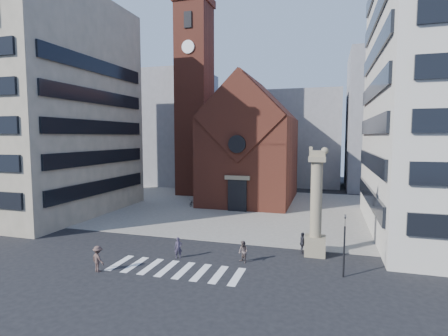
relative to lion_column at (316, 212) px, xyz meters
The scene contains 22 objects.
ground 11.01m from the lion_column, 163.32° to the right, with size 120.00×120.00×0.00m, color black.
piazza 19.18m from the lion_column, 122.03° to the left, with size 46.00×30.00×0.05m, color gray.
zebra_crossing 11.72m from the lion_column, 147.61° to the right, with size 10.20×3.20×0.01m, color white, non-canonical shape.
church 24.62m from the lion_column, 114.43° to the left, with size 12.00×16.65×18.00m.
campanile 34.29m from the lion_column, 128.68° to the left, with size 5.50×5.50×31.20m.
building_left 36.01m from the lion_column, 168.37° to the left, with size 18.00×20.00×26.00m, color tan.
bg_block_left 48.23m from the lion_column, 129.04° to the left, with size 16.00×14.00×22.00m, color gray.
bg_block_mid 42.55m from the lion_column, 95.45° to the left, with size 14.00×12.00×18.00m, color gray.
bg_block_right 41.69m from the lion_column, 72.91° to the left, with size 16.00×14.00×24.00m, color gray.
lion_column is the anchor object (origin of this frame).
traffic_light 4.62m from the lion_column, 63.54° to the right, with size 0.13×0.16×4.30m.
pedestrian_0 11.21m from the lion_column, 159.75° to the right, with size 0.59×0.39×1.63m, color #312A3B.
pedestrian_1 6.63m from the lion_column, 147.55° to the right, with size 0.80×0.62×1.65m, color #594A47.
pedestrian_2 2.76m from the lion_column, behind, with size 1.03×0.43×1.77m, color #24242B.
pedestrian_3 16.70m from the lion_column, 151.44° to the right, with size 1.18×0.68×1.83m, color #4B3732.
scooter_0 22.84m from the lion_column, 137.22° to the left, with size 0.62×1.78×0.94m, color black.
scooter_1 21.61m from the lion_column, 134.09° to the left, with size 0.49×1.73×1.04m, color black.
scooter_2 20.47m from the lion_column, 130.60° to the left, with size 0.62×1.78×0.94m, color black.
scooter_3 19.40m from the lion_column, 126.70° to the left, with size 0.49×1.73×1.04m, color black.
scooter_4 18.45m from the lion_column, 122.36° to the left, with size 0.62×1.78×0.94m, color black.
scooter_5 17.59m from the lion_column, 117.57° to the left, with size 0.49×1.73×1.04m, color black.
scooter_6 16.88m from the lion_column, 112.31° to the left, with size 0.62×1.78×0.94m, color black.
Camera 1 is at (10.79, -25.15, 9.49)m, focal length 28.00 mm.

